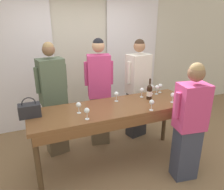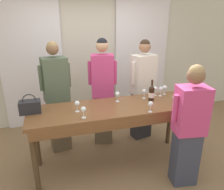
% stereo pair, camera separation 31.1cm
% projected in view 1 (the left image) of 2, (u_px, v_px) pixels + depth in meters
% --- Properties ---
extents(ground_plane, '(18.00, 18.00, 0.00)m').
position_uv_depth(ground_plane, '(114.00, 163.00, 3.44)').
color(ground_plane, '#846647').
extents(wall_back, '(12.00, 0.06, 2.80)m').
position_uv_depth(wall_back, '(81.00, 56.00, 4.47)').
color(wall_back, beige).
rests_on(wall_back, ground_plane).
extents(curtain_panel_left, '(1.18, 0.03, 2.69)m').
position_uv_depth(curtain_panel_left, '(22.00, 64.00, 4.02)').
color(curtain_panel_left, white).
rests_on(curtain_panel_left, ground_plane).
extents(curtain_panel_right, '(1.18, 0.03, 2.69)m').
position_uv_depth(curtain_panel_right, '(132.00, 55.00, 4.83)').
color(curtain_panel_right, white).
rests_on(curtain_panel_right, ground_plane).
extents(tasting_bar, '(2.37, 0.72, 0.97)m').
position_uv_depth(tasting_bar, '(115.00, 114.00, 3.12)').
color(tasting_bar, brown).
rests_on(tasting_bar, ground_plane).
extents(wine_bottle, '(0.08, 0.08, 0.32)m').
position_uv_depth(wine_bottle, '(149.00, 92.00, 3.34)').
color(wine_bottle, black).
rests_on(wine_bottle, tasting_bar).
extents(handbag, '(0.27, 0.16, 0.26)m').
position_uv_depth(handbag, '(30.00, 110.00, 2.77)').
color(handbag, '#232328').
rests_on(handbag, tasting_bar).
extents(wine_glass_front_left, '(0.07, 0.07, 0.15)m').
position_uv_depth(wine_glass_front_left, '(87.00, 111.00, 2.69)').
color(wine_glass_front_left, white).
rests_on(wine_glass_front_left, tasting_bar).
extents(wine_glass_front_mid, '(0.07, 0.07, 0.15)m').
position_uv_depth(wine_glass_front_mid, '(152.00, 87.00, 3.56)').
color(wine_glass_front_mid, white).
rests_on(wine_glass_front_mid, tasting_bar).
extents(wine_glass_front_right, '(0.07, 0.07, 0.15)m').
position_uv_depth(wine_glass_front_right, '(79.00, 105.00, 2.86)').
color(wine_glass_front_right, white).
rests_on(wine_glass_front_right, tasting_bar).
extents(wine_glass_center_left, '(0.07, 0.07, 0.15)m').
position_uv_depth(wine_glass_center_left, '(142.00, 90.00, 3.42)').
color(wine_glass_center_left, white).
rests_on(wine_glass_center_left, tasting_bar).
extents(wine_glass_center_mid, '(0.07, 0.07, 0.15)m').
position_uv_depth(wine_glass_center_mid, '(173.00, 95.00, 3.21)').
color(wine_glass_center_mid, white).
rests_on(wine_glass_center_mid, tasting_bar).
extents(wine_glass_center_right, '(0.07, 0.07, 0.15)m').
position_uv_depth(wine_glass_center_right, '(116.00, 94.00, 3.25)').
color(wine_glass_center_right, white).
rests_on(wine_glass_center_right, tasting_bar).
extents(wine_glass_back_left, '(0.07, 0.07, 0.15)m').
position_uv_depth(wine_glass_back_left, '(160.00, 86.00, 3.62)').
color(wine_glass_back_left, white).
rests_on(wine_glass_back_left, tasting_bar).
extents(wine_glass_back_mid, '(0.07, 0.07, 0.15)m').
position_uv_depth(wine_glass_back_mid, '(157.00, 88.00, 3.55)').
color(wine_glass_back_mid, white).
rests_on(wine_glass_back_mid, tasting_bar).
extents(wine_glass_back_right, '(0.07, 0.07, 0.15)m').
position_uv_depth(wine_glass_back_right, '(152.00, 103.00, 2.94)').
color(wine_glass_back_right, white).
rests_on(wine_glass_back_right, tasting_bar).
extents(guest_olive_jacket, '(0.49, 0.33, 1.83)m').
position_uv_depth(guest_olive_jacket, '(54.00, 100.00, 3.41)').
color(guest_olive_jacket, brown).
rests_on(guest_olive_jacket, ground_plane).
extents(guest_pink_top, '(0.48, 0.30, 1.86)m').
position_uv_depth(guest_pink_top, '(99.00, 92.00, 3.67)').
color(guest_pink_top, brown).
rests_on(guest_pink_top, ground_plane).
extents(guest_cream_sweater, '(0.51, 0.34, 1.81)m').
position_uv_depth(guest_cream_sweater, '(138.00, 89.00, 3.94)').
color(guest_cream_sweater, '#28282D').
rests_on(guest_cream_sweater, ground_plane).
extents(host_pouring, '(0.49, 0.33, 1.66)m').
position_uv_depth(host_pouring, '(190.00, 123.00, 2.87)').
color(host_pouring, '#383D51').
rests_on(host_pouring, ground_plane).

